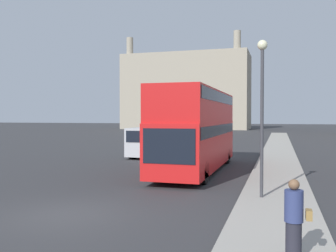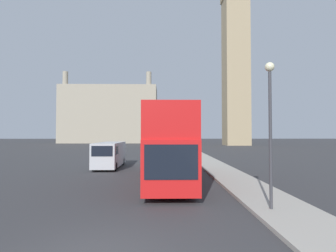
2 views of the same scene
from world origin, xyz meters
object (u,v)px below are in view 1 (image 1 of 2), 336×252
pedestrian (294,220)px  street_lamp (262,94)px  red_double_decker_bus (197,127)px  white_van (151,141)px

pedestrian → street_lamp: bearing=98.6°
red_double_decker_bus → street_lamp: bearing=-60.3°
red_double_decker_bus → white_van: size_ratio=1.90×
pedestrian → red_double_decker_bus: bearing=110.4°
white_van → street_lamp: bearing=-56.2°
white_van → pedestrian: size_ratio=3.56×
pedestrian → white_van: bearing=116.9°
red_double_decker_bus → pedestrian: size_ratio=6.79×
red_double_decker_bus → white_van: red_double_decker_bus is taller
white_van → red_double_decker_bus: bearing=-52.5°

